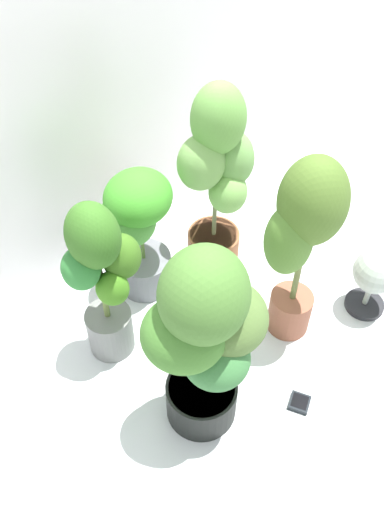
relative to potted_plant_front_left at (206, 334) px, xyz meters
The scene contains 10 objects.
ground_plane 0.61m from the potted_plant_front_left, 30.01° to the left, with size 8.00×8.00×0.00m, color silver.
mylar_back_wall 1.14m from the potted_plant_front_left, 75.63° to the left, with size 3.20×0.01×2.00m, color silver.
potted_plant_front_left is the anchor object (origin of this frame).
potted_plant_back_left 0.50m from the potted_plant_front_left, 95.87° to the left, with size 0.32×0.25×0.82m.
potted_plant_back_right 0.82m from the potted_plant_front_left, 40.27° to the left, with size 0.38×0.30×0.98m.
potted_plant_back_center 0.73m from the potted_plant_front_left, 68.25° to the left, with size 0.37×0.33×0.66m.
potted_plant_front_right 0.55m from the potted_plant_front_left, ahead, with size 0.37×0.32×0.93m.
hygrometer_box 0.65m from the potted_plant_front_left, 42.04° to the right, with size 0.11×0.11×0.03m.
floor_fan 0.97m from the potted_plant_front_left, 10.55° to the right, with size 0.26×0.26×0.35m.
nutrient_bottle 0.52m from the potted_plant_front_left, 70.05° to the left, with size 0.10×0.10×0.22m.
Camera 1 is at (-1.05, -0.87, 2.08)m, focal length 39.35 mm.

